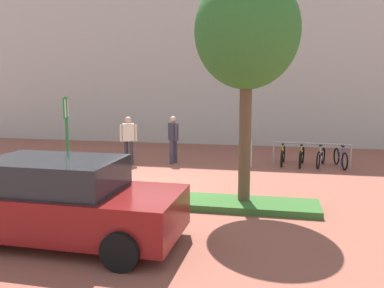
{
  "coord_description": "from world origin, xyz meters",
  "views": [
    {
      "loc": [
        3.26,
        -10.89,
        2.91
      ],
      "look_at": [
        0.85,
        1.01,
        1.05
      ],
      "focal_mm": 37.64,
      "sensor_mm": 36.0,
      "label": 1
    }
  ],
  "objects_px": {
    "person_shirt_blue": "(129,137)",
    "car_maroon_wagon": "(62,201)",
    "tree_sidewalk": "(247,33)",
    "parking_sign_post": "(67,133)",
    "bike_rack_cluster": "(311,156)",
    "person_suited_dark": "(173,137)",
    "bike_at_sign": "(70,184)",
    "bollard_steel": "(250,155)"
  },
  "relations": [
    {
      "from": "tree_sidewalk",
      "to": "car_maroon_wagon",
      "type": "bearing_deg",
      "value": -138.49
    },
    {
      "from": "parking_sign_post",
      "to": "bike_rack_cluster",
      "type": "xyz_separation_m",
      "value": [
        6.41,
        5.3,
        -1.32
      ]
    },
    {
      "from": "bike_rack_cluster",
      "to": "car_maroon_wagon",
      "type": "distance_m",
      "value": 9.45
    },
    {
      "from": "parking_sign_post",
      "to": "person_suited_dark",
      "type": "height_order",
      "value": "parking_sign_post"
    },
    {
      "from": "parking_sign_post",
      "to": "person_shirt_blue",
      "type": "distance_m",
      "value": 4.37
    },
    {
      "from": "bollard_steel",
      "to": "car_maroon_wagon",
      "type": "bearing_deg",
      "value": -112.47
    },
    {
      "from": "tree_sidewalk",
      "to": "person_suited_dark",
      "type": "relative_size",
      "value": 3.11
    },
    {
      "from": "bike_at_sign",
      "to": "bollard_steel",
      "type": "bearing_deg",
      "value": 46.74
    },
    {
      "from": "tree_sidewalk",
      "to": "bike_rack_cluster",
      "type": "bearing_deg",
      "value": 69.0
    },
    {
      "from": "parking_sign_post",
      "to": "person_shirt_blue",
      "type": "relative_size",
      "value": 1.49
    },
    {
      "from": "tree_sidewalk",
      "to": "bike_at_sign",
      "type": "height_order",
      "value": "tree_sidewalk"
    },
    {
      "from": "person_suited_dark",
      "to": "person_shirt_blue",
      "type": "bearing_deg",
      "value": -162.34
    },
    {
      "from": "bollard_steel",
      "to": "person_shirt_blue",
      "type": "height_order",
      "value": "person_shirt_blue"
    },
    {
      "from": "tree_sidewalk",
      "to": "bike_rack_cluster",
      "type": "xyz_separation_m",
      "value": [
        1.99,
        5.17,
        -3.66
      ]
    },
    {
      "from": "tree_sidewalk",
      "to": "parking_sign_post",
      "type": "relative_size",
      "value": 2.09
    },
    {
      "from": "person_shirt_blue",
      "to": "car_maroon_wagon",
      "type": "xyz_separation_m",
      "value": [
        1.29,
        -6.96,
        -0.23
      ]
    },
    {
      "from": "parking_sign_post",
      "to": "person_suited_dark",
      "type": "xyz_separation_m",
      "value": [
        1.53,
        4.81,
        -0.69
      ]
    },
    {
      "from": "tree_sidewalk",
      "to": "bollard_steel",
      "type": "distance_m",
      "value": 5.74
    },
    {
      "from": "person_shirt_blue",
      "to": "car_maroon_wagon",
      "type": "distance_m",
      "value": 7.08
    },
    {
      "from": "parking_sign_post",
      "to": "car_maroon_wagon",
      "type": "relative_size",
      "value": 0.59
    },
    {
      "from": "bike_at_sign",
      "to": "person_suited_dark",
      "type": "height_order",
      "value": "person_suited_dark"
    },
    {
      "from": "bike_rack_cluster",
      "to": "person_suited_dark",
      "type": "height_order",
      "value": "person_suited_dark"
    },
    {
      "from": "parking_sign_post",
      "to": "bike_at_sign",
      "type": "relative_size",
      "value": 1.53
    },
    {
      "from": "bike_rack_cluster",
      "to": "car_maroon_wagon",
      "type": "bearing_deg",
      "value": -122.77
    },
    {
      "from": "bollard_steel",
      "to": "person_suited_dark",
      "type": "distance_m",
      "value": 2.82
    },
    {
      "from": "parking_sign_post",
      "to": "bollard_steel",
      "type": "xyz_separation_m",
      "value": [
        4.3,
        4.62,
        -1.22
      ]
    },
    {
      "from": "bike_at_sign",
      "to": "bollard_steel",
      "type": "xyz_separation_m",
      "value": [
        4.3,
        4.57,
        0.1
      ]
    },
    {
      "from": "parking_sign_post",
      "to": "person_shirt_blue",
      "type": "xyz_separation_m",
      "value": [
        0.01,
        4.32,
        -0.69
      ]
    },
    {
      "from": "bollard_steel",
      "to": "person_suited_dark",
      "type": "bearing_deg",
      "value": 176.21
    },
    {
      "from": "person_shirt_blue",
      "to": "bollard_steel",
      "type": "bearing_deg",
      "value": 4.03
    },
    {
      "from": "tree_sidewalk",
      "to": "person_shirt_blue",
      "type": "relative_size",
      "value": 3.11
    },
    {
      "from": "tree_sidewalk",
      "to": "bike_at_sign",
      "type": "distance_m",
      "value": 5.74
    },
    {
      "from": "tree_sidewalk",
      "to": "bike_rack_cluster",
      "type": "relative_size",
      "value": 2.02
    },
    {
      "from": "person_suited_dark",
      "to": "person_shirt_blue",
      "type": "height_order",
      "value": "same"
    },
    {
      "from": "tree_sidewalk",
      "to": "bollard_steel",
      "type": "relative_size",
      "value": 5.95
    },
    {
      "from": "parking_sign_post",
      "to": "person_shirt_blue",
      "type": "height_order",
      "value": "parking_sign_post"
    },
    {
      "from": "tree_sidewalk",
      "to": "bollard_steel",
      "type": "xyz_separation_m",
      "value": [
        -0.12,
        4.49,
        -3.56
      ]
    },
    {
      "from": "parking_sign_post",
      "to": "bike_rack_cluster",
      "type": "relative_size",
      "value": 0.97
    },
    {
      "from": "bike_at_sign",
      "to": "bollard_steel",
      "type": "distance_m",
      "value": 6.27
    },
    {
      "from": "bollard_steel",
      "to": "person_suited_dark",
      "type": "height_order",
      "value": "person_suited_dark"
    },
    {
      "from": "person_suited_dark",
      "to": "car_maroon_wagon",
      "type": "distance_m",
      "value": 7.45
    },
    {
      "from": "tree_sidewalk",
      "to": "parking_sign_post",
      "type": "xyz_separation_m",
      "value": [
        -4.42,
        -0.13,
        -2.34
      ]
    }
  ]
}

